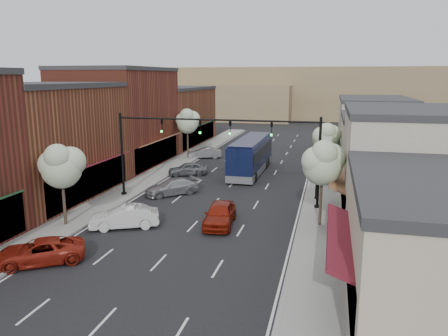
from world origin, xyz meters
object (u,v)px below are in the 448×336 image
Objects in this scene: parked_car_a at (39,252)px; signal_mast_right at (287,148)px; tree_left_near at (61,165)px; coach_bus at (251,155)px; parked_car_d at (188,169)px; tree_left_far at (188,121)px; tree_right_far at (326,137)px; parked_car_b at (124,217)px; lamp_post_near at (317,164)px; parked_car_c at (172,187)px; tree_right_near at (323,162)px; red_hatchback at (220,214)px; signal_mast_left at (148,143)px; parked_car_e at (205,153)px; lamp_post_far at (322,136)px.

signal_mast_right is at bearing 105.83° from parked_car_a.
coach_bus is at bearing 65.15° from tree_left_near.
coach_bus is 2.98× the size of parked_car_d.
parked_car_a is (2.05, -31.54, -3.95)m from tree_left_far.
parked_car_a is at bearing -131.02° from signal_mast_right.
tree_right_far reaches higher than parked_car_b.
tree_left_near reaches higher than parked_car_a.
tree_left_near is at bearing -146.67° from lamp_post_near.
tree_left_near is at bearing -66.23° from parked_car_c.
tree_right_near is 1.26× the size of parked_car_a.
red_hatchback is (-6.08, -7.83, -2.22)m from lamp_post_near.
parked_car_b is (-5.12, -18.81, -1.14)m from coach_bus.
signal_mast_left reaches higher than tree_left_far.
parked_car_a is 31.89m from parked_car_e.
tree_right_far is 7.85m from coach_bus.
tree_left_far reaches higher than parked_car_b.
coach_bus is 6.75m from parked_car_d.
tree_left_near is 1.43× the size of parked_car_d.
coach_bus is (-7.55, -0.45, -2.11)m from tree_right_far.
parked_car_a is 1.05× the size of parked_car_b.
lamp_post_far is at bearing 70.97° from red_hatchback.
tree_right_near is at bearing 90.09° from parked_car_a.
signal_mast_right is 2.03× the size of parked_car_e.
signal_mast_left is 13.45m from coach_bus.
tree_left_far is 17.59m from parked_car_c.
signal_mast_left reaches higher than parked_car_c.
tree_left_far is (-0.00, 26.00, 0.38)m from tree_left_near.
parked_car_e is (-14.55, 6.35, -3.33)m from tree_right_far.
tree_right_far reaches higher than parked_car_a.
parked_car_e is (-7.92, 23.62, -0.12)m from red_hatchback.
tree_right_far is 1.17× the size of red_hatchback.
parked_car_b is (-12.12, -9.82, -2.26)m from lamp_post_near.
tree_left_far is 16.26m from lamp_post_far.
tree_left_near is 1.28× the size of lamp_post_far.
parked_car_b is (-9.94, -7.31, -3.88)m from signal_mast_right.
tree_left_near is 10.78m from parked_car_c.
tree_left_near reaches higher than lamp_post_far.
coach_bus is at bearing 27.64° from parked_car_e.
tree_right_near is at bearing -52.96° from tree_left_far.
red_hatchback is 1.00× the size of parked_car_c.
parked_car_c is at bearing -11.48° from parked_car_e.
parked_car_e is at bearing 143.93° from parked_car_c.
tree_left_far is 1.32× the size of parked_car_c.
signal_mast_left is at bearing 180.00° from signal_mast_right.
lamp_post_near reaches higher than coach_bus.
parked_car_c is (-12.00, -18.72, -2.33)m from lamp_post_far.
red_hatchback is at bearing 15.28° from tree_left_near.
parked_car_a is (-7.00, -25.08, -1.23)m from coach_bus.
signal_mast_right is 1.34× the size of tree_left_far.
parked_car_b reaches higher than parked_car_c.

